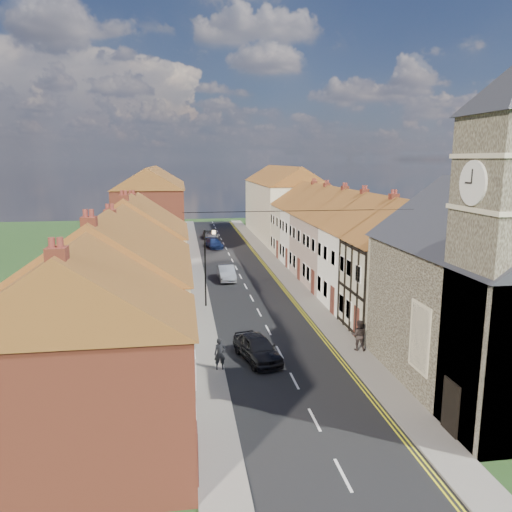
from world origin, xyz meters
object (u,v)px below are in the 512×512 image
at_px(pedestrian_left, 220,354).
at_px(car_mid, 226,273).
at_px(car_distant, 210,234).
at_px(car_near, 257,348).
at_px(lamppost, 206,263).
at_px(church, 501,277).
at_px(pedestrian_right, 359,335).
at_px(car_far, 214,243).

bearing_deg(pedestrian_left, car_mid, 83.29).
height_order(car_distant, pedestrian_left, pedestrian_left).
bearing_deg(car_near, lamppost, 88.17).
distance_m(car_mid, pedestrian_left, 21.00).
distance_m(church, car_distant, 52.82).
bearing_deg(church, pedestrian_right, 127.52).
height_order(car_near, car_mid, car_near).
height_order(church, car_mid, church).
relative_size(church, car_distant, 3.49).
relative_size(car_distant, pedestrian_left, 2.50).
distance_m(lamppost, car_near, 11.54).
height_order(lamppost, pedestrian_right, lamppost).
bearing_deg(car_distant, pedestrian_left, -94.78).
height_order(car_near, pedestrian_left, pedestrian_left).
height_order(church, pedestrian_right, church).
relative_size(car_far, pedestrian_left, 2.42).
bearing_deg(car_mid, pedestrian_right, -73.57).
xyz_separation_m(car_far, pedestrian_right, (6.19, -37.23, 0.44)).
relative_size(church, car_far, 3.60).
xyz_separation_m(car_near, car_far, (0.00, 37.59, -0.13)).
height_order(car_near, pedestrian_right, pedestrian_right).
bearing_deg(lamppost, church, -51.70).
distance_m(car_far, pedestrian_left, 38.85).
bearing_deg(pedestrian_left, pedestrian_right, 9.86).
xyz_separation_m(car_near, pedestrian_left, (-2.24, -1.20, 0.25)).
distance_m(car_mid, pedestrian_right, 20.30).
distance_m(car_distant, pedestrian_left, 46.96).
height_order(pedestrian_left, pedestrian_right, pedestrian_right).
distance_m(church, car_far, 44.96).
distance_m(lamppost, car_far, 26.89).
relative_size(car_mid, car_far, 1.01).
bearing_deg(car_distant, church, -80.13).
distance_m(lamppost, pedestrian_left, 12.42).
bearing_deg(church, lamppost, 128.30).
height_order(car_far, pedestrian_left, pedestrian_left).
relative_size(car_near, pedestrian_right, 2.34).
bearing_deg(lamppost, car_near, -78.08).
distance_m(church, pedestrian_left, 14.69).
height_order(car_near, car_far, car_near).
bearing_deg(pedestrian_left, car_distant, 86.67).
relative_size(car_near, pedestrian_left, 2.50).
bearing_deg(pedestrian_right, pedestrian_left, 29.94).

